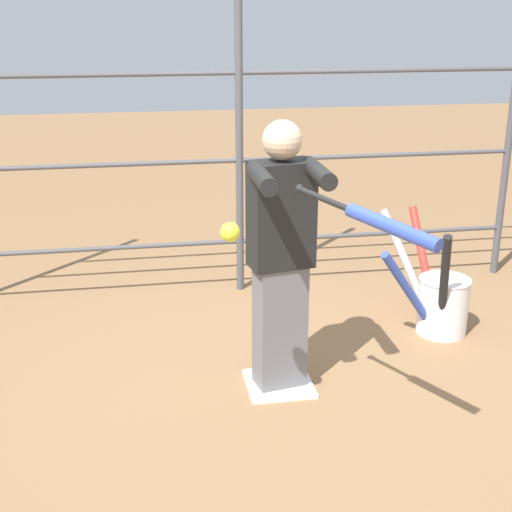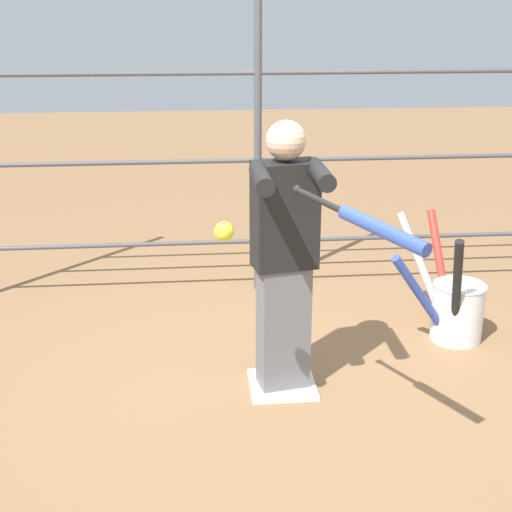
{
  "view_description": "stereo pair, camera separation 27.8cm",
  "coord_description": "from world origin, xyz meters",
  "px_view_note": "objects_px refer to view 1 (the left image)",
  "views": [
    {
      "loc": [
        0.79,
        3.78,
        2.21
      ],
      "look_at": [
        0.19,
        0.24,
        0.94
      ],
      "focal_mm": 50.0,
      "sensor_mm": 36.0,
      "label": 1
    },
    {
      "loc": [
        0.52,
        3.82,
        2.21
      ],
      "look_at": [
        0.19,
        0.24,
        0.94
      ],
      "focal_mm": 50.0,
      "sensor_mm": 36.0,
      "label": 2
    }
  ],
  "objects_px": {
    "batter": "(281,251)",
    "bat_bucket": "(439,300)",
    "softball_in_flight": "(230,232)",
    "baseball_bat_swinging": "(379,222)"
  },
  "relations": [
    {
      "from": "batter",
      "to": "bat_bucket",
      "type": "xyz_separation_m",
      "value": [
        -1.26,
        -0.57,
        -0.63
      ]
    },
    {
      "from": "bat_bucket",
      "to": "softball_in_flight",
      "type": "bearing_deg",
      "value": 35.17
    },
    {
      "from": "baseball_bat_swinging",
      "to": "softball_in_flight",
      "type": "height_order",
      "value": "baseball_bat_swinging"
    },
    {
      "from": "batter",
      "to": "bat_bucket",
      "type": "distance_m",
      "value": 1.52
    },
    {
      "from": "batter",
      "to": "softball_in_flight",
      "type": "relative_size",
      "value": 16.92
    },
    {
      "from": "baseball_bat_swinging",
      "to": "bat_bucket",
      "type": "distance_m",
      "value": 2.03
    },
    {
      "from": "batter",
      "to": "bat_bucket",
      "type": "bearing_deg",
      "value": -155.56
    },
    {
      "from": "batter",
      "to": "bat_bucket",
      "type": "height_order",
      "value": "batter"
    },
    {
      "from": "batter",
      "to": "softball_in_flight",
      "type": "distance_m",
      "value": 0.75
    },
    {
      "from": "bat_bucket",
      "to": "batter",
      "type": "bearing_deg",
      "value": 24.44
    }
  ]
}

